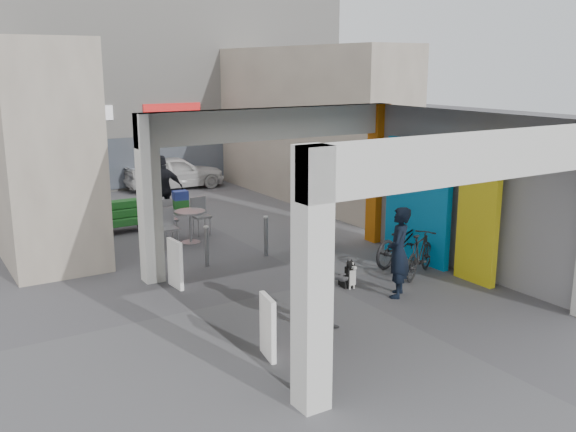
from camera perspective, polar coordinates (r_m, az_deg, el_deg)
ground at (r=13.49m, az=3.26°, el=-5.92°), size 90.00×90.00×0.00m
arcade_canopy at (r=12.59m, az=7.55°, el=3.42°), size 6.40×6.45×6.40m
far_building at (r=25.49m, az=-15.29°, el=11.88°), size 18.00×4.08×8.00m
plaza_bldg_left at (r=18.25m, az=-22.71°, el=6.20°), size 2.00×9.00×5.00m
plaza_bldg_right at (r=21.56m, az=1.77°, el=8.17°), size 2.00×9.00×5.00m
bollard_left at (r=14.52m, az=-7.25°, el=-2.72°), size 0.09×0.09×0.91m
bollard_center at (r=15.17m, az=-1.98°, el=-1.83°), size 0.09×0.09×0.95m
bollard_right at (r=16.16m, az=3.42°, el=-1.12°), size 0.09×0.09×0.83m
advert_board_near at (r=10.03m, az=-1.78°, el=-9.81°), size 0.18×0.56×1.00m
advert_board_far at (r=13.24m, az=-9.97°, el=-4.18°), size 0.13×0.55×1.00m
cafe_set at (r=16.73m, az=-9.50°, el=-0.99°), size 1.66×1.34×1.00m
produce_stand at (r=17.95m, az=-14.57°, el=-0.34°), size 1.26×0.68×0.83m
crate_stack at (r=20.50m, az=-9.54°, el=1.44°), size 0.48×0.39×0.56m
border_collie at (r=13.17m, az=5.41°, el=-5.34°), size 0.22×0.44×0.61m
man_with_dog at (r=12.62m, az=9.80°, el=-3.20°), size 0.77×0.76×1.79m
man_back_turned at (r=10.90m, az=3.52°, el=-6.13°), size 0.82×0.65×1.64m
man_elderly at (r=15.76m, az=2.44°, el=0.25°), size 1.00×0.82×1.76m
man_crates at (r=18.62m, az=-11.04°, el=2.35°), size 1.19×0.62×1.95m
bicycle_front at (r=14.84m, az=10.20°, el=-2.19°), size 2.10×1.15×1.05m
bicycle_rear at (r=14.02m, az=11.63°, el=-3.35°), size 1.64×1.17×0.97m
white_van at (r=23.78m, az=-10.05°, el=3.87°), size 3.63×1.59×1.22m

